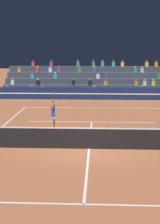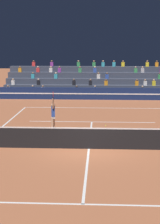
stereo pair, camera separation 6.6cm
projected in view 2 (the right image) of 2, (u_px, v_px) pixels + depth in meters
ground_plane at (89, 149)px, 18.25m from camera, size 120.00×120.00×0.00m
court_lines at (89, 149)px, 18.25m from camera, size 11.10×23.90×0.01m
tennis_net at (89, 138)px, 18.15m from camera, size 12.00×0.10×1.10m
sponsor_banner_wall at (94, 94)px, 34.33m from camera, size 18.00×0.26×1.10m
bleacher_stand at (95, 84)px, 37.99m from camera, size 17.77×4.75×3.38m
tennis_player at (53, 116)px, 21.41m from camera, size 0.32×0.96×2.49m
tennis_ball at (106, 126)px, 23.31m from camera, size 0.07×0.07×0.07m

